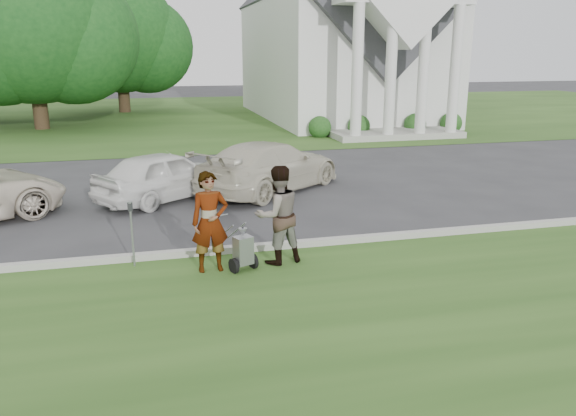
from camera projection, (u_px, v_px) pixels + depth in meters
name	position (u px, v px, depth m)	size (l,w,h in m)	color
ground	(287.00, 258.00, 11.15)	(120.00, 120.00, 0.00)	#333335
grass_strip	(335.00, 327.00, 8.34)	(80.00, 7.00, 0.01)	#274819
church_lawn	(188.00, 115.00, 36.39)	(80.00, 30.00, 0.01)	#274819
curb	(281.00, 246.00, 11.64)	(80.00, 0.18, 0.15)	#9E9E93
church	(341.00, 17.00, 33.26)	(9.19, 19.00, 24.10)	white
tree_left	(31.00, 28.00, 28.48)	(10.63, 8.40, 9.71)	#332316
tree_back	(119.00, 40.00, 36.99)	(9.61, 7.60, 8.89)	#332316
striping_cart	(243.00, 251.00, 10.41)	(0.73, 1.04, 0.90)	black
person_left	(210.00, 223.00, 10.26)	(0.68, 0.45, 1.88)	#999999
person_right	(278.00, 216.00, 10.66)	(0.93, 0.72, 1.91)	#999999
parking_meter_near	(132.00, 226.00, 10.49)	(0.09, 0.08, 1.28)	gray
car_b	(166.00, 175.00, 15.41)	(1.62, 4.03, 1.37)	white
car_c	(270.00, 166.00, 16.39)	(2.05, 5.05, 1.46)	beige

